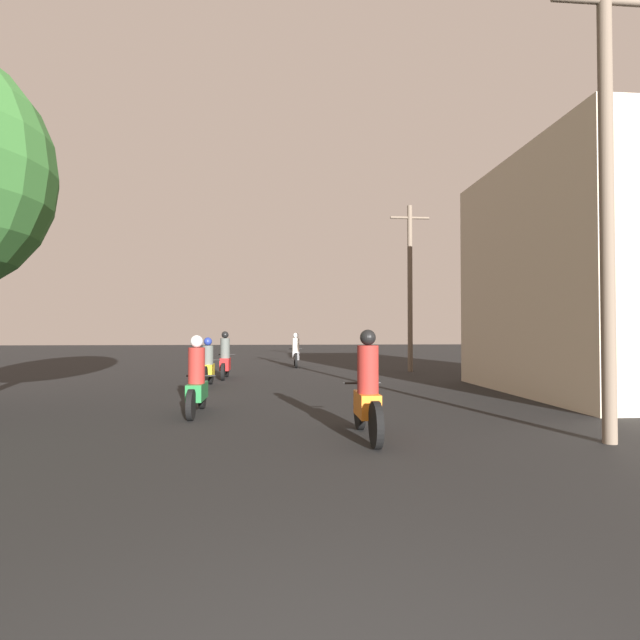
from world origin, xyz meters
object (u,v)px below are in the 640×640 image
object	(u,v)px
motorcycle_red	(225,360)
utility_pole_near	(607,192)
motorcycle_orange	(367,395)
motorcycle_silver	(296,353)
building_right_near	(613,276)
motorcycle_green	(197,383)
motorcycle_yellow	(208,366)
utility_pole_far	(410,284)

from	to	relation	value
motorcycle_red	utility_pole_near	bearing A→B (deg)	-67.56
motorcycle_orange	motorcycle_silver	distance (m)	15.35
motorcycle_silver	building_right_near	bearing A→B (deg)	-47.49
motorcycle_green	motorcycle_silver	size ratio (longest dim) A/B	0.99
motorcycle_red	motorcycle_silver	distance (m)	6.03
motorcycle_yellow	motorcycle_silver	distance (m)	8.41
motorcycle_orange	motorcycle_red	world-z (taller)	motorcycle_orange
motorcycle_red	utility_pole_near	distance (m)	12.78
building_right_near	motorcycle_red	bearing A→B (deg)	154.63
motorcycle_green	motorcycle_yellow	distance (m)	5.00
building_right_near	utility_pole_near	xyz separation A→B (m)	(-4.02, -5.51, 0.57)
motorcycle_yellow	building_right_near	size ratio (longest dim) A/B	0.28
motorcycle_red	building_right_near	size ratio (longest dim) A/B	0.27
building_right_near	utility_pole_far	distance (m)	8.22
motorcycle_red	utility_pole_far	distance (m)	8.09
motorcycle_green	motorcycle_silver	world-z (taller)	motorcycle_silver
motorcycle_green	motorcycle_silver	xyz separation A→B (m)	(2.41, 12.88, 0.01)
motorcycle_yellow	motorcycle_silver	world-z (taller)	motorcycle_silver
motorcycle_orange	utility_pole_far	distance (m)	13.28
motorcycle_yellow	motorcycle_silver	bearing A→B (deg)	66.75
motorcycle_yellow	utility_pole_far	world-z (taller)	utility_pole_far
utility_pole_near	utility_pole_far	world-z (taller)	utility_pole_near
motorcycle_green	motorcycle_yellow	world-z (taller)	motorcycle_green
motorcycle_yellow	building_right_near	xyz separation A→B (m)	(10.84, -2.55, 2.49)
motorcycle_silver	utility_pole_near	size ratio (longest dim) A/B	0.28
building_right_near	utility_pole_near	world-z (taller)	utility_pole_near
utility_pole_near	utility_pole_far	xyz separation A→B (m)	(0.58, 12.95, -0.12)
motorcycle_silver	motorcycle_yellow	bearing A→B (deg)	-104.79
motorcycle_yellow	building_right_near	distance (m)	11.42
motorcycle_orange	motorcycle_green	size ratio (longest dim) A/B	1.03
motorcycle_silver	utility_pole_near	distance (m)	16.73
motorcycle_orange	motorcycle_green	distance (m)	3.82
motorcycle_green	motorcycle_red	bearing A→B (deg)	86.40
building_right_near	utility_pole_near	distance (m)	6.84
motorcycle_red	motorcycle_green	bearing A→B (deg)	-97.86
motorcycle_green	utility_pole_far	size ratio (longest dim) A/B	0.29
utility_pole_near	motorcycle_orange	bearing A→B (deg)	169.67
motorcycle_green	motorcycle_orange	bearing A→B (deg)	-45.36
motorcycle_red	motorcycle_silver	size ratio (longest dim) A/B	0.96
motorcycle_green	utility_pole_near	size ratio (longest dim) A/B	0.28
motorcycle_red	building_right_near	bearing A→B (deg)	-34.92
motorcycle_green	building_right_near	xyz separation A→B (m)	(10.38, 2.42, 2.47)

